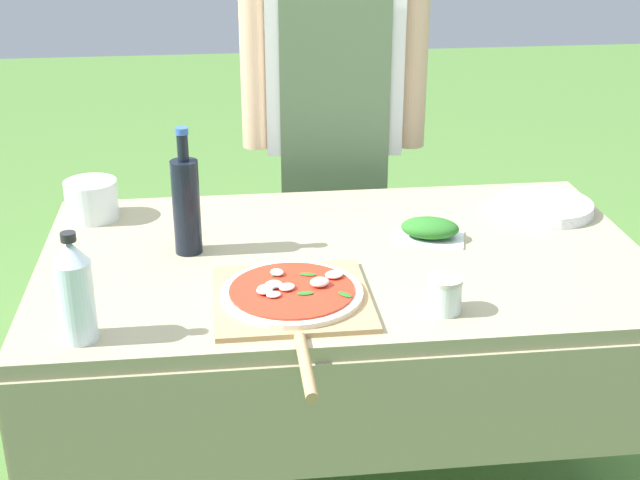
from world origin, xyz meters
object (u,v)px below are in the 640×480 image
at_px(plate_stack, 544,207).
at_px(sauce_jar, 445,297).
at_px(pizza_on_peel, 292,297).
at_px(water_bottle, 75,290).
at_px(mixing_tub, 92,200).
at_px(person_cook, 334,105).
at_px(prep_table, 344,286).
at_px(herb_container, 430,229).
at_px(oil_bottle, 186,204).

distance_m(plate_stack, sauce_jar, 0.68).
relative_size(pizza_on_peel, water_bottle, 2.43).
distance_m(mixing_tub, plate_stack, 1.24).
bearing_deg(plate_stack, person_cook, 135.96).
xyz_separation_m(water_bottle, plate_stack, (1.18, 0.57, -0.10)).
distance_m(person_cook, plate_stack, 0.75).
relative_size(pizza_on_peel, sauce_jar, 7.15).
bearing_deg(plate_stack, sauce_jar, -127.58).
relative_size(prep_table, person_cook, 0.98).
xyz_separation_m(water_bottle, sauce_jar, (0.77, 0.03, -0.08)).
height_order(mixing_tub, sauce_jar, mixing_tub).
bearing_deg(plate_stack, herb_container, -157.01).
bearing_deg(pizza_on_peel, herb_container, 39.04).
relative_size(water_bottle, sauce_jar, 2.94).
bearing_deg(herb_container, pizza_on_peel, -140.64).
height_order(herb_container, plate_stack, herb_container).
bearing_deg(sauce_jar, water_bottle, -177.63).
relative_size(herb_container, sauce_jar, 2.49).
height_order(pizza_on_peel, sauce_jar, sauce_jar).
bearing_deg(mixing_tub, pizza_on_peel, -48.55).
height_order(oil_bottle, water_bottle, oil_bottle).
distance_m(water_bottle, mixing_tub, 0.67).
xyz_separation_m(oil_bottle, sauce_jar, (0.55, -0.38, -0.09)).
bearing_deg(mixing_tub, oil_bottle, -44.22).
height_order(oil_bottle, plate_stack, oil_bottle).
distance_m(oil_bottle, plate_stack, 0.99).
relative_size(mixing_tub, plate_stack, 0.52).
height_order(prep_table, person_cook, person_cook).
bearing_deg(prep_table, pizza_on_peel, -121.20).
bearing_deg(herb_container, prep_table, -164.29).
bearing_deg(pizza_on_peel, sauce_jar, -13.67).
xyz_separation_m(pizza_on_peel, plate_stack, (0.74, 0.46, 0.00)).
height_order(person_cook, sauce_jar, person_cook).
height_order(oil_bottle, herb_container, oil_bottle).
xyz_separation_m(person_cook, plate_stack, (0.52, -0.50, -0.17)).
bearing_deg(oil_bottle, plate_stack, 9.36).
bearing_deg(mixing_tub, prep_table, -25.90).
bearing_deg(plate_stack, oil_bottle, -170.64).
height_order(oil_bottle, mixing_tub, oil_bottle).
height_order(plate_stack, sauce_jar, sauce_jar).
height_order(person_cook, herb_container, person_cook).
bearing_deg(herb_container, sauce_jar, -98.51).
bearing_deg(mixing_tub, herb_container, -15.82).
distance_m(prep_table, mixing_tub, 0.73).
bearing_deg(oil_bottle, sauce_jar, -34.50).
bearing_deg(sauce_jar, plate_stack, 52.42).
relative_size(oil_bottle, herb_container, 1.60).
height_order(herb_container, mixing_tub, mixing_tub).
distance_m(person_cook, mixing_tub, 0.83).
relative_size(pizza_on_peel, oil_bottle, 1.79).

